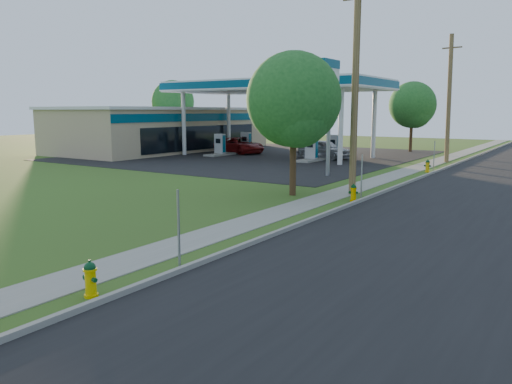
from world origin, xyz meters
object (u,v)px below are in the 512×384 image
utility_pole_mid (355,87)px  fuel_pump_sw (246,145)px  hydrant_near (90,279)px  hydrant_far (427,166)px  fuel_pump_se (333,149)px  car_red (239,145)px  fuel_pump_ne (311,152)px  tree_lot (413,107)px  tree_back (173,103)px  car_silver (324,149)px  fuel_pump_nw (220,147)px  tree_verge (295,103)px  hydrant_mid (353,193)px  utility_pole_far (449,99)px  price_pylon (330,84)px

utility_pole_mid → fuel_pump_sw: (-17.90, 17.00, -4.23)m
hydrant_near → hydrant_far: (-0.02, 26.08, 0.01)m
fuel_pump_se → car_red: 9.07m
fuel_pump_ne → tree_lot: size_ratio=0.48×
fuel_pump_sw → tree_back: bearing=160.8°
fuel_pump_se → car_silver: fuel_pump_se is taller
fuel_pump_nw → fuel_pump_ne: bearing=0.0°
tree_verge → car_silver: size_ratio=1.41×
hydrant_near → hydrant_mid: 13.63m
tree_lot → hydrant_near: (5.75, -41.73, -3.90)m
hydrant_far → car_red: size_ratio=0.15×
fuel_pump_nw → tree_back: (-13.55, 8.71, 4.05)m
utility_pole_far → tree_verge: (-2.17, -19.71, -0.58)m
fuel_pump_nw → hydrant_near: size_ratio=4.00×
car_silver → hydrant_near: bearing=-149.6°
fuel_pump_nw → tree_lot: 18.89m
utility_pole_far → fuel_pump_se: 9.84m
utility_pole_far → car_red: 18.48m
fuel_pump_se → tree_verge: tree_verge is taller
fuel_pump_se → price_pylon: size_ratio=0.47×
fuel_pump_se → hydrant_near: 33.62m
fuel_pump_ne → utility_pole_mid: bearing=-55.6°
price_pylon → hydrant_far: 8.58m
fuel_pump_ne → hydrant_near: fuel_pump_ne is taller
fuel_pump_nw → car_silver: bearing=14.4°
tree_back → car_silver: bearing=-15.9°
fuel_pump_sw → tree_back: 14.91m
price_pylon → tree_lot: 21.05m
fuel_pump_nw → hydrant_mid: (18.65, -14.63, -0.34)m
tree_back → hydrant_far: (32.02, -10.89, -4.37)m
tree_lot → hydrant_mid: tree_lot is taller
hydrant_near → fuel_pump_sw: bearing=119.8°
fuel_pump_ne → hydrant_near: 29.81m
hydrant_mid → car_silver: size_ratio=0.17×
hydrant_far → fuel_pump_se: bearing=146.9°
fuel_pump_ne → fuel_pump_sw: size_ratio=1.00×
fuel_pump_nw → tree_back: size_ratio=0.43×
fuel_pump_sw → hydrant_far: bearing=-18.5°
tree_verge → fuel_pump_sw: bearing=130.1°
utility_pole_far → fuel_pump_nw: bearing=-164.4°
hydrant_mid → fuel_pump_ne: bearing=123.4°
car_silver → fuel_pump_ne: bearing=-166.0°
utility_pole_mid → tree_lot: utility_pole_mid is taller
tree_lot → hydrant_mid: size_ratio=8.51×
fuel_pump_nw → fuel_pump_ne: size_ratio=1.00×
fuel_pump_se → utility_pole_mid: bearing=-62.4°
car_red → hydrant_mid: bearing=-118.6°
fuel_pump_sw → hydrant_near: bearing=-60.2°
utility_pole_mid → tree_lot: bearing=101.0°
fuel_pump_se → hydrant_mid: (9.65, -18.63, -0.34)m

